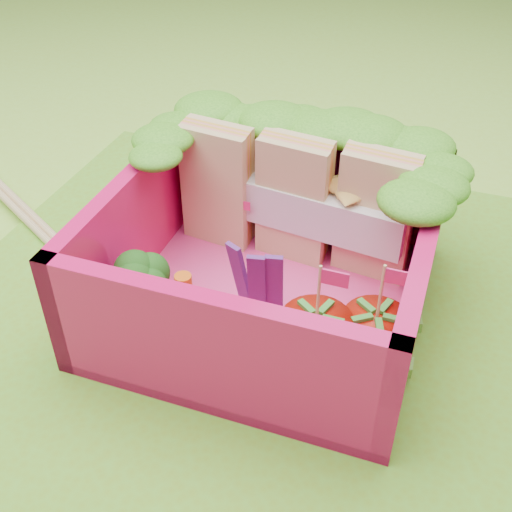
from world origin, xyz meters
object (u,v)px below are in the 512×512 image
object	(u,v)px
broccoli	(140,281)
bento_box	(269,254)
strawberry_right	(373,340)
chopsticks	(44,232)
sandwich_stack	(295,200)
strawberry_left	(315,343)

from	to	relation	value
broccoli	bento_box	bearing A→B (deg)	34.16
strawberry_right	chopsticks	bearing A→B (deg)	168.12
sandwich_stack	broccoli	size ratio (longest dim) A/B	3.37
sandwich_stack	broccoli	bearing A→B (deg)	-124.99
strawberry_left	chopsticks	size ratio (longest dim) A/B	0.23
broccoli	strawberry_right	distance (m)	0.95
bento_box	strawberry_left	world-z (taller)	strawberry_left
bento_box	chopsticks	distance (m)	1.26
strawberry_right	chopsticks	distance (m)	1.78
bento_box	strawberry_right	xyz separation A→B (m)	(0.50, -0.25, -0.09)
strawberry_left	sandwich_stack	bearing A→B (deg)	112.84
sandwich_stack	broccoli	xyz separation A→B (m)	(-0.45, -0.65, -0.09)
bento_box	sandwich_stack	distance (m)	0.35
strawberry_left	strawberry_right	world-z (taller)	strawberry_left
bento_box	strawberry_right	distance (m)	0.57
chopsticks	strawberry_right	bearing A→B (deg)	-11.88
bento_box	strawberry_right	world-z (taller)	bento_box
bento_box	chopsticks	world-z (taller)	bento_box
broccoli	strawberry_left	bearing A→B (deg)	-3.50
strawberry_left	chopsticks	xyz separation A→B (m)	(-1.53, 0.46, -0.17)
bento_box	chopsticks	xyz separation A→B (m)	(-1.23, 0.11, -0.25)
bento_box	broccoli	size ratio (longest dim) A/B	4.04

